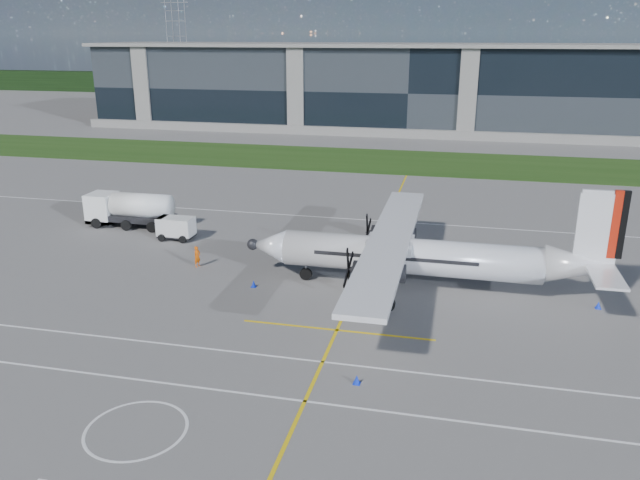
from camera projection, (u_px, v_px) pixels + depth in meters
name	position (u px, v px, depth m)	size (l,w,h in m)	color
ground	(384.00, 173.00, 81.48)	(400.00, 400.00, 0.00)	#5E5B59
grass_strip	(391.00, 161.00, 88.87)	(400.00, 18.00, 0.04)	#1E4011
terminal_building	(413.00, 89.00, 116.11)	(120.00, 20.00, 15.00)	black
tree_line	(431.00, 88.00, 173.03)	(400.00, 6.00, 6.00)	black
pylon_west	(177.00, 41.00, 195.48)	(9.00, 4.60, 30.00)	gray
yellow_taxiway_centerline	(374.00, 247.00, 53.09)	(0.20, 70.00, 0.01)	yellow
white_lane_line	(247.00, 394.00, 31.53)	(90.00, 0.15, 0.01)	white
turboprop_aircraft	(424.00, 237.00, 43.11)	(25.48, 26.43, 7.93)	white
fuel_tanker_truck	(124.00, 209.00, 58.51)	(8.69, 2.83, 3.26)	white
baggage_tug	(176.00, 228.00, 54.95)	(3.30, 1.98, 1.98)	silver
ground_crew_person	(197.00, 255.00, 48.43)	(0.77, 0.55, 1.90)	#F25907
safety_cone_tail	(598.00, 305.00, 41.24)	(0.36, 0.36, 0.50)	#0C28D0
safety_cone_nose_port	(254.00, 284.00, 44.75)	(0.36, 0.36, 0.50)	#0C28D0
safety_cone_stbdwing	(404.00, 227.00, 57.78)	(0.36, 0.36, 0.50)	#0C28D0
safety_cone_portwing	(357.00, 379.00, 32.37)	(0.36, 0.36, 0.50)	#0C28D0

